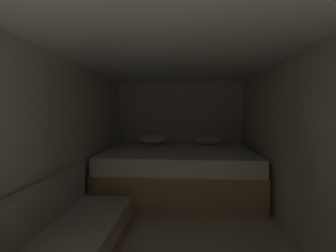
{
  "coord_description": "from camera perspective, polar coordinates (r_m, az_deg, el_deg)",
  "views": [
    {
      "loc": [
        0.11,
        -0.38,
        1.35
      ],
      "look_at": [
        -0.1,
        2.61,
        1.17
      ],
      "focal_mm": 26.31,
      "sensor_mm": 36.0,
      "label": 1
    }
  ],
  "objects": [
    {
      "name": "bed",
      "position": [
        4.17,
        2.46,
        -10.29
      ],
      "size": [
        2.38,
        1.79,
        0.91
      ],
      "color": "tan",
      "rests_on": "ground"
    },
    {
      "name": "wall_back",
      "position": [
        5.02,
        2.78,
        -0.9
      ],
      "size": [
        2.6,
        0.05,
        1.96
      ],
      "primitive_type": "cube",
      "color": "beige",
      "rests_on": "ground"
    },
    {
      "name": "ground_plane",
      "position": [
        2.71,
        1.32,
        -26.54
      ],
      "size": [
        7.26,
        7.26,
        0.0
      ],
      "primitive_type": "plane",
      "color": "#B2A893"
    },
    {
      "name": "wall_left",
      "position": [
        2.75,
        -26.35,
        -4.73
      ],
      "size": [
        0.05,
        5.26,
        1.96
      ],
      "primitive_type": "cube",
      "color": "beige",
      "rests_on": "ground"
    },
    {
      "name": "ceiling_slab",
      "position": [
        2.43,
        1.38,
        18.48
      ],
      "size": [
        2.6,
        5.26,
        0.05
      ],
      "primitive_type": "cube",
      "color": "white",
      "rests_on": "wall_left"
    },
    {
      "name": "wall_right",
      "position": [
        2.65,
        30.26,
        -5.14
      ],
      "size": [
        0.05,
        5.26,
        1.96
      ],
      "primitive_type": "cube",
      "color": "beige",
      "rests_on": "ground"
    }
  ]
}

